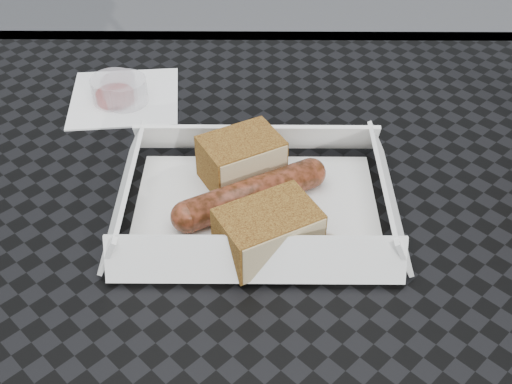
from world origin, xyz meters
TOP-DOWN VIEW (x-y plane):
  - patio_table at (0.00, 0.00)m, footprint 0.80×0.80m
  - food_tray at (-0.01, 0.04)m, footprint 0.22×0.15m
  - bratwurst at (-0.01, 0.04)m, footprint 0.14×0.09m
  - bread_near at (-0.02, 0.09)m, footprint 0.09×0.08m
  - bread_far at (0.00, -0.01)m, footprint 0.10×0.08m
  - veg_garnish at (0.05, -0.01)m, footprint 0.03×0.03m
  - napkin at (-0.16, 0.23)m, footprint 0.13×0.13m
  - condiment_cup_sauce at (-0.17, 0.23)m, footprint 0.05×0.05m
  - condiment_cup_empty at (-0.15, 0.22)m, footprint 0.05×0.05m

SIDE VIEW (x-z plane):
  - patio_table at x=0.00m, z-range 0.30..1.04m
  - napkin at x=-0.16m, z-range 0.74..0.75m
  - food_tray at x=-0.01m, z-range 0.74..0.75m
  - veg_garnish at x=0.05m, z-range 0.75..0.75m
  - condiment_cup_sauce at x=-0.17m, z-range 0.74..0.78m
  - condiment_cup_empty at x=-0.15m, z-range 0.74..0.78m
  - bratwurst at x=-0.01m, z-range 0.75..0.78m
  - bread_far at x=0.00m, z-range 0.75..0.79m
  - bread_near at x=-0.02m, z-range 0.75..0.79m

